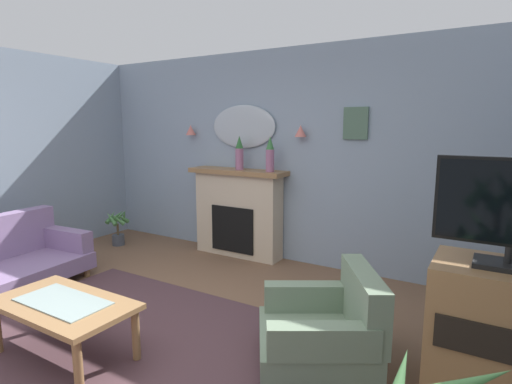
# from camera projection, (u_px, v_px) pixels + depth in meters

# --- Properties ---
(floor) EXTENTS (6.91, 6.66, 0.10)m
(floor) POSITION_uv_depth(u_px,v_px,m) (105.00, 375.00, 2.92)
(floor) COLOR brown
(floor) RESTS_ON ground
(wall_back) EXTENTS (6.91, 0.10, 2.66)m
(wall_back) POSITION_uv_depth(u_px,v_px,m) (287.00, 157.00, 5.12)
(wall_back) COLOR #8C9EB2
(wall_back) RESTS_ON ground
(patterned_rug) EXTENTS (3.20, 2.40, 0.01)m
(patterned_rug) POSITION_uv_depth(u_px,v_px,m) (126.00, 354.00, 3.08)
(patterned_rug) COLOR #4C3338
(patterned_rug) RESTS_ON ground
(fireplace) EXTENTS (1.36, 0.36, 1.16)m
(fireplace) POSITION_uv_depth(u_px,v_px,m) (238.00, 213.00, 5.37)
(fireplace) COLOR beige
(fireplace) RESTS_ON ground
(mantel_vase_right) EXTENTS (0.11, 0.11, 0.43)m
(mantel_vase_right) POSITION_uv_depth(u_px,v_px,m) (239.00, 153.00, 5.19)
(mantel_vase_right) COLOR #9E6084
(mantel_vase_right) RESTS_ON fireplace
(mantel_vase_centre) EXTENTS (0.10, 0.10, 0.44)m
(mantel_vase_centre) POSITION_uv_depth(u_px,v_px,m) (270.00, 155.00, 4.96)
(mantel_vase_centre) COLOR #9E6084
(mantel_vase_centre) RESTS_ON fireplace
(wall_mirror) EXTENTS (0.96, 0.06, 0.56)m
(wall_mirror) POSITION_uv_depth(u_px,v_px,m) (243.00, 127.00, 5.30)
(wall_mirror) COLOR #B2BCC6
(wall_sconce_left) EXTENTS (0.14, 0.14, 0.14)m
(wall_sconce_left) POSITION_uv_depth(u_px,v_px,m) (191.00, 130.00, 5.70)
(wall_sconce_left) COLOR #D17066
(wall_sconce_right) EXTENTS (0.14, 0.14, 0.14)m
(wall_sconce_right) POSITION_uv_depth(u_px,v_px,m) (301.00, 131.00, 4.83)
(wall_sconce_right) COLOR #D17066
(framed_picture) EXTENTS (0.28, 0.03, 0.36)m
(framed_picture) POSITION_uv_depth(u_px,v_px,m) (356.00, 123.00, 4.54)
(framed_picture) COLOR #4C6B56
(coffee_table) EXTENTS (1.10, 0.60, 0.45)m
(coffee_table) POSITION_uv_depth(u_px,v_px,m) (63.00, 309.00, 3.00)
(coffee_table) COLOR olive
(coffee_table) RESTS_ON ground
(armchair_in_corner) EXTENTS (1.11, 1.11, 0.71)m
(armchair_in_corner) POSITION_uv_depth(u_px,v_px,m) (328.00, 325.00, 2.92)
(armchair_in_corner) COLOR gray
(armchair_in_corner) RESTS_ON ground
(tv_cabinet) EXTENTS (0.80, 0.57, 0.90)m
(tv_cabinet) POSITION_uv_depth(u_px,v_px,m) (499.00, 337.00, 2.47)
(tv_cabinet) COLOR olive
(tv_cabinet) RESTS_ON ground
(potted_plant_small_fern) EXTENTS (0.35, 0.34, 0.53)m
(potted_plant_small_fern) POSITION_uv_depth(u_px,v_px,m) (118.00, 226.00, 5.86)
(potted_plant_small_fern) COLOR #474C56
(potted_plant_small_fern) RESTS_ON ground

